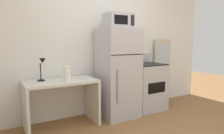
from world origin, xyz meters
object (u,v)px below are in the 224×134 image
desk (61,95)px  refrigerator (118,73)px  paper_towel_roll (67,74)px  leaning_mirror (162,71)px  desk_lamp (42,66)px  oven_range (146,86)px  microwave (118,21)px

desk → refrigerator: (1.02, -0.03, 0.27)m
paper_towel_roll → leaning_mirror: 2.36m
desk → refrigerator: bearing=-1.7°
desk_lamp → refrigerator: size_ratio=0.22×
desk → oven_range: (1.72, -0.00, -0.05)m
refrigerator → microwave: (0.00, -0.02, 0.92)m
desk_lamp → refrigerator: refrigerator is taller
refrigerator → leaning_mirror: 1.37m
refrigerator → oven_range: (0.70, 0.03, -0.33)m
desk → oven_range: bearing=-0.1°
desk_lamp → microwave: (1.28, -0.14, 0.72)m
microwave → leaning_mirror: bearing=12.8°
microwave → leaning_mirror: microwave is taller
microwave → oven_range: 1.43m
paper_towel_roll → leaning_mirror: leaning_mirror is taller
desk_lamp → microwave: bearing=-6.3°
microwave → oven_range: size_ratio=0.42×
paper_towel_roll → microwave: bearing=6.2°
desk_lamp → paper_towel_roll: 0.41m
desk → refrigerator: size_ratio=0.70×
paper_towel_roll → microwave: 1.29m
desk → desk_lamp: (-0.26, 0.09, 0.47)m
desk → desk_lamp: desk_lamp is taller
desk → paper_towel_roll: size_ratio=4.61×
microwave → oven_range: bearing=4.1°
desk_lamp → paper_towel_roll: size_ratio=1.47×
paper_towel_roll → desk: bearing=107.8°
desk → leaning_mirror: 2.39m
desk → desk_lamp: bearing=160.7°
desk_lamp → paper_towel_roll: desk_lamp is taller
refrigerator → microwave: microwave is taller
refrigerator → leaning_mirror: bearing=11.9°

